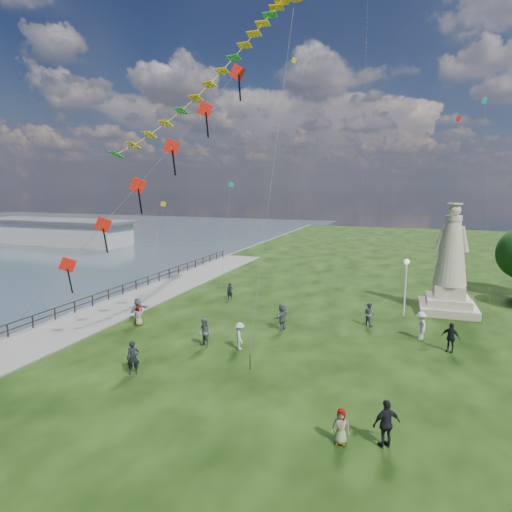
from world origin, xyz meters
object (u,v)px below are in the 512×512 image
at_px(person_8, 421,326).
at_px(person_10, 139,315).
at_px(person_1, 205,333).
at_px(lamppost, 406,275).
at_px(person_3, 386,424).
at_px(statue, 450,272).
at_px(person_7, 369,314).
at_px(person_2, 240,336).
at_px(person_4, 341,426).
at_px(person_11, 282,316).
at_px(person_0, 133,358).
at_px(person_5, 138,310).
at_px(pier_pavilion, 57,231).
at_px(person_6, 230,291).
at_px(person_9, 450,337).

bearing_deg(person_8, person_10, -97.54).
xyz_separation_m(person_1, person_8, (12.75, 6.13, 0.01)).
height_order(person_8, person_10, person_8).
distance_m(lamppost, person_3, 18.14).
xyz_separation_m(statue, person_7, (-5.58, -5.73, -2.42)).
distance_m(person_1, person_2, 2.26).
relative_size(lamppost, person_8, 2.44).
relative_size(person_4, person_11, 0.76).
xyz_separation_m(lamppost, person_11, (-7.98, -6.28, -2.29)).
bearing_deg(person_0, person_8, -0.44).
bearing_deg(person_5, person_3, -108.25).
bearing_deg(person_5, person_4, -111.64).
bearing_deg(statue, person_2, -135.92).
height_order(pier_pavilion, person_6, pier_pavilion).
height_order(person_0, person_6, person_0).
bearing_deg(person_9, person_5, -152.20).
bearing_deg(pier_pavilion, person_4, -37.12).
bearing_deg(person_10, person_4, -108.10).
bearing_deg(person_5, person_6, -14.82).
relative_size(person_4, person_9, 0.79).
height_order(pier_pavilion, person_0, pier_pavilion).
distance_m(person_5, person_6, 9.08).
xyz_separation_m(person_2, person_6, (-5.25, 10.44, -0.08)).
xyz_separation_m(person_1, person_4, (9.69, -7.35, -0.18)).
distance_m(pier_pavilion, person_4, 73.08).
relative_size(lamppost, person_2, 2.68).
bearing_deg(person_9, person_8, 157.00).
bearing_deg(person_4, person_1, 136.80).
xyz_separation_m(pier_pavilion, statue, (63.42, -23.18, 1.44)).
xyz_separation_m(statue, person_2, (-12.63, -13.16, -2.44)).
xyz_separation_m(person_8, person_9, (1.66, -1.71, -0.00)).
xyz_separation_m(person_0, person_4, (11.47, -2.48, -0.19)).
distance_m(person_0, person_2, 6.63).
xyz_separation_m(person_6, person_7, (12.31, -3.01, 0.10)).
xyz_separation_m(pier_pavilion, person_0, (46.79, -41.63, -0.93)).
bearing_deg(person_8, pier_pavilion, -136.10).
bearing_deg(person_2, person_7, -75.38).
xyz_separation_m(person_0, person_6, (-1.26, 15.72, -0.15)).
bearing_deg(person_7, person_9, -173.32).
height_order(lamppost, person_11, lamppost).
height_order(person_7, person_9, person_9).
distance_m(person_5, person_9, 21.26).
height_order(lamppost, person_6, lamppost).
xyz_separation_m(lamppost, person_3, (-0.23, -18.00, -2.28)).
relative_size(person_0, person_8, 0.99).
bearing_deg(statue, person_3, -101.73).
xyz_separation_m(lamppost, person_5, (-18.37, -8.48, -2.29)).
bearing_deg(person_1, person_7, 64.32).
height_order(person_2, person_10, person_2).
height_order(person_5, person_10, person_5).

